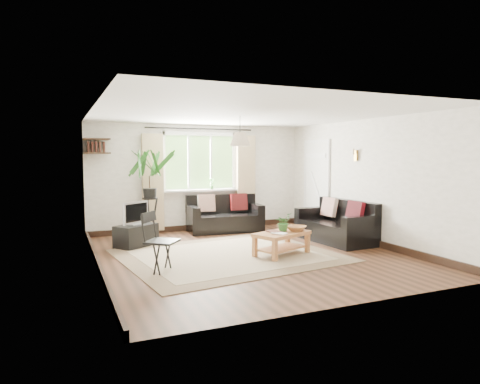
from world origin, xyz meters
name	(u,v)px	position (x,y,z in m)	size (l,w,h in m)	color
floor	(249,254)	(0.00, 0.00, 0.00)	(5.50, 5.50, 0.00)	black
ceiling	(249,114)	(0.00, 0.00, 2.40)	(5.50, 5.50, 0.00)	white
wall_back	(200,177)	(0.00, 2.75, 1.20)	(5.00, 0.02, 2.40)	beige
wall_front	(352,201)	(0.00, -2.75, 1.20)	(5.00, 0.02, 2.40)	beige
wall_left	(95,190)	(-2.50, 0.00, 1.20)	(0.02, 5.50, 2.40)	beige
wall_right	(367,182)	(2.50, 0.00, 1.20)	(0.02, 5.50, 2.40)	beige
rug	(228,255)	(-0.36, 0.05, 0.01)	(3.44, 2.95, 0.02)	beige
window	(200,162)	(0.00, 2.71, 1.55)	(2.50, 0.16, 2.16)	white
door	(316,186)	(2.47, 1.70, 1.00)	(0.06, 0.96, 2.06)	silver
corner_shelf	(97,146)	(-2.25, 2.50, 1.89)	(0.50, 0.50, 0.34)	black
pendant_lamp	(240,136)	(0.00, 0.40, 2.05)	(0.36, 0.36, 0.54)	beige
wall_sconce	(355,154)	(2.43, 0.30, 1.74)	(0.12, 0.12, 0.28)	beige
sofa_back	(225,214)	(0.44, 2.28, 0.38)	(1.63, 0.82, 0.77)	black
sofa_right	(335,222)	(2.03, 0.35, 0.39)	(0.82, 1.65, 0.78)	black
coffee_table	(282,244)	(0.48, -0.28, 0.20)	(0.98, 0.53, 0.40)	brown
table_plant	(283,222)	(0.55, -0.20, 0.56)	(0.28, 0.24, 0.31)	#2D5F26
bowl	(296,228)	(0.78, -0.25, 0.44)	(0.34, 0.34, 0.08)	#A36738
book_a	(276,234)	(0.29, -0.45, 0.41)	(0.17, 0.24, 0.02)	white
book_b	(269,232)	(0.26, -0.25, 0.41)	(0.18, 0.25, 0.02)	#522C21
tv_stand	(136,236)	(-1.68, 1.42, 0.21)	(0.77, 0.43, 0.41)	black
tv	(136,213)	(-1.68, 1.42, 0.64)	(0.59, 0.20, 0.45)	#A5A5AA
palm_stand	(150,194)	(-1.28, 2.05, 0.91)	(0.71, 0.71, 1.83)	black
folding_chair	(162,243)	(-1.63, -0.53, 0.44)	(0.46, 0.46, 0.88)	black
sill_plant	(212,183)	(0.25, 2.63, 1.06)	(0.14, 0.10, 0.27)	#2D6023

